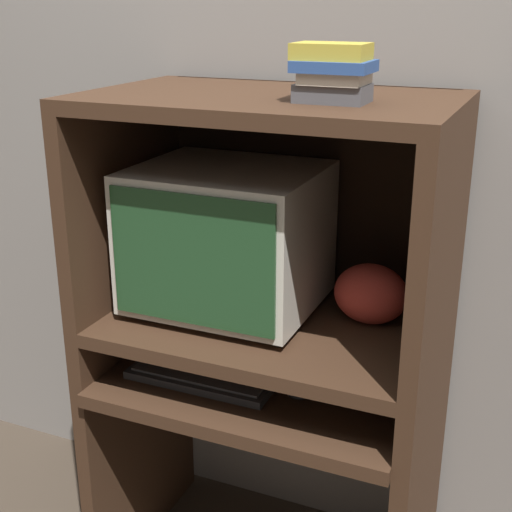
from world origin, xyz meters
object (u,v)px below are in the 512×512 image
(keyboard, at_px, (202,376))
(book_stack, at_px, (333,73))
(mouse, at_px, (298,394))
(crt_monitor, at_px, (228,237))
(snack_bag, at_px, (371,294))

(keyboard, height_order, book_stack, book_stack)
(mouse, bearing_deg, crt_monitor, 154.81)
(crt_monitor, relative_size, book_stack, 2.79)
(keyboard, bearing_deg, mouse, 3.67)
(keyboard, xyz_separation_m, snack_bag, (0.38, 0.19, 0.22))
(crt_monitor, relative_size, mouse, 8.06)
(keyboard, height_order, snack_bag, snack_bag)
(crt_monitor, relative_size, snack_bag, 2.45)
(mouse, bearing_deg, book_stack, 16.47)
(mouse, distance_m, book_stack, 0.77)
(crt_monitor, bearing_deg, keyboard, -97.15)
(crt_monitor, height_order, mouse, crt_monitor)
(mouse, distance_m, snack_bag, 0.31)
(book_stack, bearing_deg, crt_monitor, 161.98)
(mouse, bearing_deg, snack_bag, 53.98)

